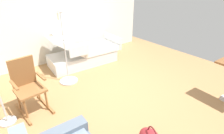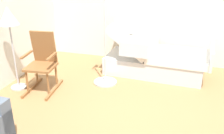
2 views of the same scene
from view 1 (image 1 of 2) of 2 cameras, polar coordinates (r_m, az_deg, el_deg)
ground_plane at (r=4.04m, az=3.91°, el=-7.49°), size 6.42×6.42×0.00m
side_wall at (r=5.62m, az=-14.02°, el=16.39°), size 0.10×5.34×2.70m
hospital_bed at (r=5.26m, az=-9.52°, el=4.36°), size 1.09×2.11×1.14m
rocking_chair at (r=3.58m, az=-25.91°, el=-5.70°), size 0.80×0.55×1.05m
iv_pole at (r=4.38m, az=-14.38°, el=-1.71°), size 0.44×0.44×1.69m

